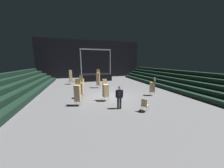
# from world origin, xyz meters

# --- Properties ---
(ground_plane) EXTENTS (22.00, 30.00, 0.10)m
(ground_plane) POSITION_xyz_m (0.00, 0.00, -0.05)
(ground_plane) COLOR slate
(arena_end_wall) EXTENTS (22.00, 0.30, 8.00)m
(arena_end_wall) POSITION_xyz_m (0.00, 15.00, 4.00)
(arena_end_wall) COLOR black
(arena_end_wall) RESTS_ON ground_plane
(bleacher_bank_left) EXTENTS (3.75, 24.00, 2.25)m
(bleacher_bank_left) POSITION_xyz_m (-9.12, 1.00, 1.12)
(bleacher_bank_left) COLOR black
(bleacher_bank_left) RESTS_ON ground_plane
(bleacher_bank_right) EXTENTS (3.75, 24.00, 2.25)m
(bleacher_bank_right) POSITION_xyz_m (9.12, 1.00, 1.12)
(bleacher_bank_right) COLOR black
(bleacher_bank_right) RESTS_ON ground_plane
(stage_riser) EXTENTS (5.62, 2.66, 5.61)m
(stage_riser) POSITION_xyz_m (0.00, 10.29, 0.69)
(stage_riser) COLOR black
(stage_riser) RESTS_ON ground_plane
(man_with_tie) EXTENTS (0.57, 0.29, 1.72)m
(man_with_tie) POSITION_xyz_m (-0.33, -3.34, 0.97)
(man_with_tie) COLOR black
(man_with_tie) RESTS_ON ground_plane
(chair_stack_front_left) EXTENTS (0.56, 0.56, 1.88)m
(chair_stack_front_left) POSITION_xyz_m (4.10, -1.13, 0.94)
(chair_stack_front_left) COLOR #B2B5BA
(chair_stack_front_left) RESTS_ON ground_plane
(chair_stack_front_right) EXTENTS (0.51, 0.51, 2.22)m
(chair_stack_front_right) POSITION_xyz_m (-4.22, 7.62, 1.11)
(chair_stack_front_right) COLOR #B2B5BA
(chair_stack_front_right) RESTS_ON ground_plane
(chair_stack_mid_left) EXTENTS (0.58, 0.58, 1.79)m
(chair_stack_mid_left) POSITION_xyz_m (-2.71, 3.69, 0.90)
(chair_stack_mid_left) COLOR #B2B5BA
(chair_stack_mid_left) RESTS_ON ground_plane
(chair_stack_mid_right) EXTENTS (0.54, 0.54, 1.96)m
(chair_stack_mid_right) POSITION_xyz_m (-2.96, 0.04, 0.98)
(chair_stack_mid_right) COLOR #B2B5BA
(chair_stack_mid_right) RESTS_ON ground_plane
(chair_stack_mid_centre) EXTENTS (0.51, 0.51, 1.96)m
(chair_stack_mid_centre) POSITION_xyz_m (-0.88, -1.34, 0.98)
(chair_stack_mid_centre) COLOR #B2B5BA
(chair_stack_mid_centre) RESTS_ON ground_plane
(chair_stack_rear_left) EXTENTS (0.56, 0.56, 2.48)m
(chair_stack_rear_left) POSITION_xyz_m (-0.61, 3.95, 1.24)
(chair_stack_rear_left) COLOR #B2B5BA
(chair_stack_rear_left) RESTS_ON ground_plane
(chair_stack_rear_right) EXTENTS (0.56, 0.56, 2.14)m
(chair_stack_rear_right) POSITION_xyz_m (-3.24, -1.81, 1.07)
(chair_stack_rear_right) COLOR #B2B5BA
(chair_stack_rear_right) RESTS_ON ground_plane
(loose_chair_near_man) EXTENTS (0.62, 0.62, 0.95)m
(loose_chair_near_man) POSITION_xyz_m (1.20, -4.30, 0.53)
(loose_chair_near_man) COLOR #B2B5BA
(loose_chair_near_man) RESTS_ON ground_plane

